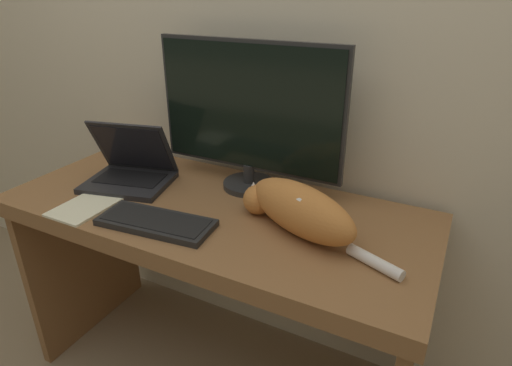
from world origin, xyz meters
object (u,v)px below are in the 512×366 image
external_keyboard (156,222)px  cat (298,208)px  monitor (249,114)px  laptop (130,171)px

external_keyboard → cat: size_ratio=0.70×
monitor → external_keyboard: 0.47m
laptop → cat: bearing=-16.9°
external_keyboard → cat: (0.40, 0.17, 0.07)m
laptop → external_keyboard: bearing=-49.6°
monitor → cat: 0.39m
monitor → laptop: 0.49m
external_keyboard → monitor: bearing=65.8°
monitor → external_keyboard: (-0.12, -0.37, -0.26)m
monitor → cat: size_ratio=1.28×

